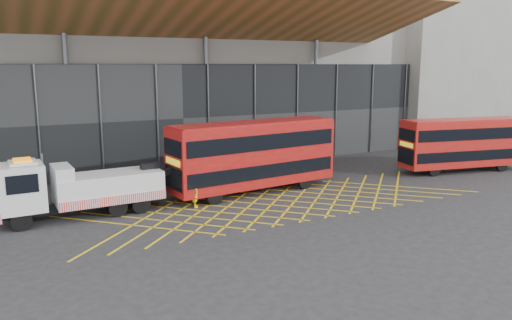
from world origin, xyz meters
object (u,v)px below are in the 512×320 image
bus_towed (254,153)px  bus_second (463,142)px  recovery_truck (77,188)px  worker (195,190)px

bus_towed → bus_second: bus_towed is taller
recovery_truck → worker: recovery_truck is taller
bus_towed → worker: size_ratio=5.78×
bus_towed → bus_second: size_ratio=1.12×
recovery_truck → bus_second: (27.55, -1.26, 0.63)m
recovery_truck → worker: bearing=-12.4°
recovery_truck → bus_second: bearing=-4.7°
recovery_truck → bus_towed: size_ratio=0.87×
bus_towed → worker: bus_towed is taller
bus_towed → worker: (-4.51, -1.51, -1.52)m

